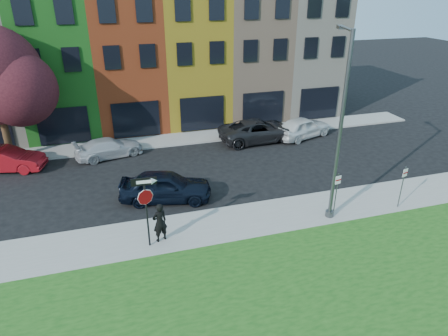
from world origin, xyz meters
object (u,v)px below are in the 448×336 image
object	(u,v)px
sedan_near	(166,186)
street_lamp	(339,130)
stop_sign	(146,199)
man	(160,222)

from	to	relation	value
sedan_near	street_lamp	size ratio (longest dim) A/B	0.58
stop_sign	sedan_near	distance (m)	4.59
man	sedan_near	distance (m)	3.89
stop_sign	man	world-z (taller)	stop_sign
street_lamp	man	bearing A→B (deg)	-163.37
sedan_near	stop_sign	bearing A→B (deg)	174.91
sedan_near	street_lamp	distance (m)	9.29
stop_sign	man	bearing A→B (deg)	29.23
man	sedan_near	world-z (taller)	man
man	street_lamp	distance (m)	9.06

